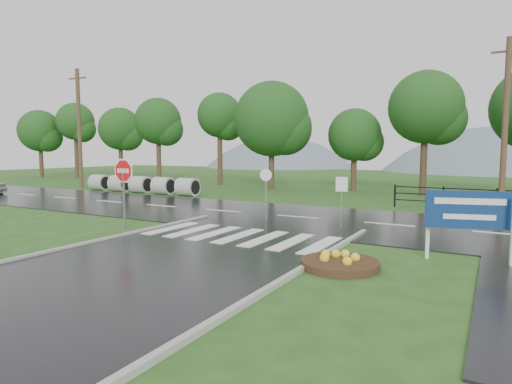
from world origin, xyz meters
The scene contains 14 objects.
ground centered at (0.00, 0.00, 0.00)m, with size 120.00×120.00×0.00m, color #25501A.
main_road centered at (0.00, 10.00, 0.00)m, with size 90.00×8.00×0.04m, color black.
crosswalk centered at (0.00, 5.00, 0.06)m, with size 6.50×2.80×0.02m.
fence_west centered at (7.75, 16.00, 0.72)m, with size 9.58×0.08×1.20m.
hills centered at (3.49, 65.00, -15.54)m, with size 102.00×48.00×48.00m.
treeline centered at (1.00, 24.00, 0.00)m, with size 83.20×5.20×10.00m.
culvert_pipes centered at (-14.36, 15.00, 0.60)m, with size 9.70×1.20×1.20m.
stop_sign centered at (-4.74, 4.31, 1.98)m, with size 1.28×0.06×2.87m.
estate_billboard centered at (7.09, 5.11, 1.33)m, with size 2.14×0.65×1.93m.
flower_bed centered at (4.28, 2.95, 0.15)m, with size 2.00×2.00×0.40m.
reg_sign_small centered at (2.66, 8.00, 1.44)m, with size 0.45×0.08×2.02m.
reg_sign_round centered at (-0.85, 8.59, 1.41)m, with size 0.51×0.13×2.22m.
utility_pole_west centered at (-21.30, 15.50, 4.77)m, with size 1.67×0.31×9.39m.
utility_pole_east centered at (7.92, 15.50, 4.12)m, with size 1.44×0.27×8.11m.
Camera 1 is at (7.65, -7.39, 2.97)m, focal length 30.00 mm.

